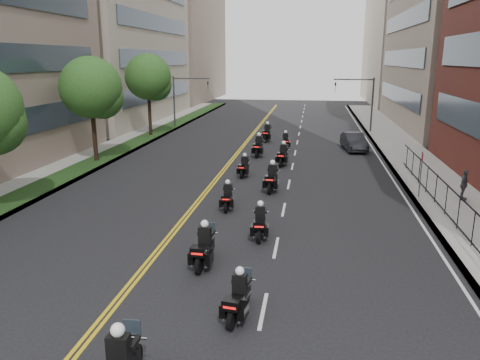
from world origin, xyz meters
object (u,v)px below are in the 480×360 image
(motorcycle_1, at_px, (238,298))
(motorcycle_2, at_px, (204,248))
(motorcycle_8, at_px, (259,147))
(motorcycle_9, at_px, (286,142))
(motorcycle_4, at_px, (227,198))
(pedestrian_c, at_px, (464,185))
(motorcycle_10, at_px, (267,134))
(motorcycle_6, at_px, (244,167))
(parked_sedan, at_px, (354,142))
(motorcycle_3, at_px, (260,223))
(motorcycle_7, at_px, (283,156))
(motorcycle_5, at_px, (272,179))

(motorcycle_1, relative_size, motorcycle_2, 0.90)
(motorcycle_8, relative_size, motorcycle_9, 1.19)
(motorcycle_4, xyz_separation_m, pedestrian_c, (12.24, 3.00, 0.38))
(motorcycle_9, distance_m, motorcycle_10, 3.98)
(motorcycle_6, bearing_deg, parked_sedan, 57.08)
(motorcycle_10, relative_size, parked_sedan, 0.57)
(motorcycle_3, bearing_deg, motorcycle_7, 86.14)
(motorcycle_3, bearing_deg, pedestrian_c, 29.71)
(motorcycle_1, relative_size, motorcycle_7, 0.89)
(motorcycle_1, bearing_deg, pedestrian_c, 60.41)
(motorcycle_10, height_order, pedestrian_c, motorcycle_10)
(motorcycle_10, distance_m, parked_sedan, 8.26)
(motorcycle_3, relative_size, pedestrian_c, 1.32)
(motorcycle_6, xyz_separation_m, motorcycle_8, (0.17, 6.59, 0.13))
(motorcycle_8, distance_m, parked_sedan, 8.47)
(parked_sedan, relative_size, pedestrian_c, 2.65)
(motorcycle_2, relative_size, motorcycle_7, 0.99)
(motorcycle_4, bearing_deg, motorcycle_8, 85.75)
(motorcycle_4, relative_size, pedestrian_c, 1.25)
(motorcycle_5, xyz_separation_m, motorcycle_9, (0.01, 13.17, -0.09))
(motorcycle_3, relative_size, motorcycle_8, 0.87)
(motorcycle_10, bearing_deg, parked_sedan, -18.84)
(motorcycle_2, bearing_deg, parked_sedan, 74.75)
(motorcycle_1, bearing_deg, motorcycle_7, 97.85)
(parked_sedan, bearing_deg, motorcycle_5, -121.14)
(motorcycle_9, height_order, parked_sedan, motorcycle_9)
(motorcycle_4, bearing_deg, motorcycle_1, -82.03)
(motorcycle_5, bearing_deg, motorcycle_1, -85.65)
(motorcycle_9, relative_size, parked_sedan, 0.48)
(motorcycle_2, distance_m, motorcycle_8, 20.26)
(motorcycle_3, xyz_separation_m, pedestrian_c, (10.16, 6.66, 0.34))
(motorcycle_6, bearing_deg, motorcycle_9, 82.40)
(motorcycle_2, xyz_separation_m, motorcycle_8, (-0.30, 20.25, 0.05))
(motorcycle_9, bearing_deg, motorcycle_3, -96.55)
(parked_sedan, height_order, pedestrian_c, pedestrian_c)
(motorcycle_5, height_order, motorcycle_7, motorcycle_5)
(motorcycle_9, xyz_separation_m, pedestrian_c, (10.28, -13.89, 0.36))
(motorcycle_2, bearing_deg, motorcycle_8, 92.58)
(motorcycle_9, bearing_deg, motorcycle_10, 111.98)
(motorcycle_2, height_order, motorcycle_9, motorcycle_2)
(motorcycle_6, xyz_separation_m, motorcycle_7, (2.29, 3.67, 0.09))
(motorcycle_2, distance_m, motorcycle_7, 17.43)
(motorcycle_1, height_order, motorcycle_6, motorcycle_1)
(motorcycle_3, bearing_deg, motorcycle_2, -122.61)
(motorcycle_5, relative_size, motorcycle_10, 0.99)
(motorcycle_6, bearing_deg, motorcycle_1, -78.09)
(parked_sedan, bearing_deg, motorcycle_7, -137.86)
(motorcycle_7, relative_size, motorcycle_10, 0.96)
(motorcycle_8, distance_m, motorcycle_10, 6.91)
(parked_sedan, bearing_deg, motorcycle_9, 174.63)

